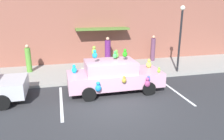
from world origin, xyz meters
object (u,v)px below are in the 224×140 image
(plush_covered_car, at_px, (114,75))
(teddy_bear_on_sidewalk, at_px, (84,74))
(street_lamp_post, at_px, (181,32))
(pedestrian_by_lamp, at_px, (108,52))
(pedestrian_near_shopfront, at_px, (153,49))
(pedestrian_walking_past, at_px, (28,59))

(plush_covered_car, relative_size, teddy_bear_on_sidewalk, 7.10)
(street_lamp_post, distance_m, pedestrian_by_lamp, 4.86)
(plush_covered_car, height_order, street_lamp_post, street_lamp_post)
(teddy_bear_on_sidewalk, xyz_separation_m, pedestrian_near_shopfront, (5.41, 2.91, 0.57))
(pedestrian_by_lamp, bearing_deg, teddy_bear_on_sidewalk, -126.81)
(street_lamp_post, relative_size, pedestrian_walking_past, 2.31)
(plush_covered_car, bearing_deg, pedestrian_near_shopfront, 48.38)
(plush_covered_car, distance_m, street_lamp_post, 5.16)
(plush_covered_car, distance_m, pedestrian_walking_past, 5.84)
(plush_covered_car, height_order, teddy_bear_on_sidewalk, plush_covered_car)
(plush_covered_car, xyz_separation_m, teddy_bear_on_sidewalk, (-1.28, 1.73, -0.36))
(plush_covered_car, distance_m, pedestrian_near_shopfront, 6.21)
(street_lamp_post, distance_m, pedestrian_walking_past, 9.26)
(teddy_bear_on_sidewalk, bearing_deg, pedestrian_walking_past, 145.13)
(plush_covered_car, bearing_deg, teddy_bear_on_sidewalk, 126.46)
(pedestrian_walking_past, bearing_deg, street_lamp_post, -13.29)
(street_lamp_post, bearing_deg, teddy_bear_on_sidewalk, -179.50)
(plush_covered_car, bearing_deg, street_lamp_post, 21.59)
(teddy_bear_on_sidewalk, xyz_separation_m, pedestrian_by_lamp, (1.97, 2.63, 0.58))
(pedestrian_near_shopfront, bearing_deg, pedestrian_by_lamp, -175.30)
(street_lamp_post, bearing_deg, pedestrian_walking_past, 166.71)
(pedestrian_walking_past, bearing_deg, plush_covered_car, -41.66)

